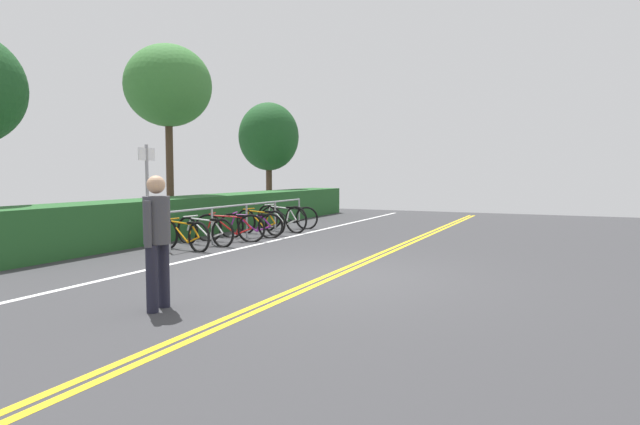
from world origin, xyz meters
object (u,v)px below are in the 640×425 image
at_px(bicycle_4, 260,222).
at_px(bicycle_5, 282,218).
at_px(bicycle_6, 289,217).
at_px(tree_far_right, 269,137).
at_px(bicycle_2, 230,228).
at_px(pedestrian, 157,233).
at_px(bicycle_3, 251,225).
at_px(bicycle_0, 183,235).
at_px(bicycle_1, 205,231).
at_px(sign_post_near, 147,191).
at_px(tree_mid, 168,86).
at_px(bike_rack, 247,212).

distance_m(bicycle_4, bicycle_5, 0.84).
bearing_deg(bicycle_6, tree_far_right, 36.00).
distance_m(bicycle_2, pedestrian, 6.56).
relative_size(bicycle_2, bicycle_3, 1.06).
relative_size(bicycle_0, bicycle_1, 0.94).
bearing_deg(pedestrian, tree_far_right, 25.18).
bearing_deg(sign_post_near, bicycle_0, 11.29).
xyz_separation_m(bicycle_3, bicycle_4, (0.81, 0.21, 0.02)).
bearing_deg(bicycle_5, tree_far_right, 33.28).
bearing_deg(bicycle_6, sign_post_near, -177.20).
distance_m(bicycle_2, tree_far_right, 9.16).
bearing_deg(bicycle_2, tree_mid, 61.76).
height_order(bike_rack, tree_far_right, tree_far_right).
bearing_deg(sign_post_near, tree_far_right, 18.75).
relative_size(pedestrian, tree_far_right, 0.37).
relative_size(bicycle_3, tree_far_right, 0.36).
relative_size(bicycle_1, tree_mid, 0.33).
distance_m(bike_rack, pedestrian, 7.35).
bearing_deg(bicycle_1, bicycle_3, -7.39).
bearing_deg(tree_far_right, pedestrian, -154.82).
relative_size(pedestrian, tree_mid, 0.30).
height_order(bicycle_0, pedestrian, pedestrian).
bearing_deg(bicycle_0, bicycle_1, 2.89).
distance_m(bicycle_5, bicycle_6, 0.82).
distance_m(bicycle_2, bicycle_3, 0.86).
height_order(bicycle_3, pedestrian, pedestrian).
distance_m(bicycle_2, bicycle_6, 3.30).
height_order(bicycle_6, tree_far_right, tree_far_right).
bearing_deg(bike_rack, bicycle_4, 5.66).
height_order(bicycle_3, bicycle_4, bicycle_4).
bearing_deg(bicycle_5, bicycle_6, 13.70).
height_order(bicycle_4, pedestrian, pedestrian).
xyz_separation_m(bicycle_0, bicycle_3, (2.46, -0.17, -0.00)).
height_order(bicycle_2, bicycle_5, bicycle_5).
distance_m(bicycle_1, bicycle_5, 3.28).
bearing_deg(pedestrian, bicycle_3, 23.29).
bearing_deg(bike_rack, bicycle_6, 1.75).
height_order(bicycle_4, sign_post_near, sign_post_near).
distance_m(bicycle_2, bicycle_5, 2.50).
bearing_deg(bicycle_3, bicycle_2, 176.08).
relative_size(bike_rack, bicycle_3, 3.72).
bearing_deg(bike_rack, tree_mid, 74.32).
relative_size(tree_mid, tree_far_right, 1.21).
bearing_deg(bicycle_3, bicycle_4, 14.64).
height_order(bicycle_2, bicycle_4, bicycle_2).
xyz_separation_m(bike_rack, bicycle_2, (-0.87, -0.07, -0.31)).
bearing_deg(bicycle_3, bike_rack, 87.10).
xyz_separation_m(bicycle_1, bicycle_6, (4.07, -0.01, 0.01)).
height_order(bicycle_0, bicycle_2, bicycle_2).
xyz_separation_m(bicycle_3, bicycle_5, (1.63, 0.01, 0.05)).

